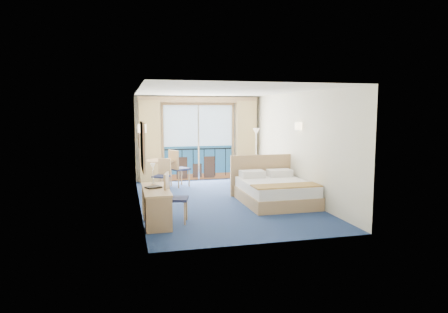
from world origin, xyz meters
TOP-DOWN VIEW (x-y plane):
  - floor at (0.00, 0.00)m, footprint 6.50×6.50m
  - room_walls at (0.00, 0.00)m, footprint 4.04×6.54m
  - balcony_door at (-0.01, 3.22)m, footprint 2.36×0.03m
  - curtain_left at (-1.55, 3.07)m, footprint 0.65×0.22m
  - curtain_right at (1.55, 3.07)m, footprint 0.65×0.22m
  - pelmet at (0.00, 3.10)m, footprint 3.80×0.25m
  - mirror at (-1.97, -1.50)m, footprint 0.05×1.25m
  - wall_print at (-1.97, 0.45)m, footprint 0.04×0.42m
  - sconce_left at (-1.94, -0.60)m, footprint 0.18×0.18m
  - sconce_right at (1.94, -0.15)m, footprint 0.18×0.18m
  - bed at (1.20, -0.47)m, footprint 1.71×2.04m
  - nightstand at (1.78, 0.87)m, footprint 0.40×0.38m
  - phone at (1.83, 0.84)m, footprint 0.17×0.14m
  - armchair at (1.59, 2.25)m, footprint 0.91×0.93m
  - floor_lamp at (1.60, 2.15)m, footprint 0.24×0.24m
  - desk at (-1.74, -1.92)m, footprint 0.51×1.48m
  - desk_chair at (-1.42, -1.60)m, footprint 0.54×0.53m
  - folder at (-1.78, -1.43)m, footprint 0.36×0.32m
  - desk_lamp at (-1.76, -1.09)m, footprint 0.12×0.12m
  - round_table at (-1.31, 2.19)m, footprint 0.89×0.89m
  - table_chair_a at (-0.83, 2.14)m, footprint 0.64×0.64m
  - table_chair_b at (-1.32, 1.56)m, footprint 0.55×0.55m

SIDE VIEW (x-z plane):
  - floor at x=0.00m, z-range 0.00..0.00m
  - nightstand at x=1.78m, z-range 0.00..0.52m
  - bed at x=1.20m, z-range -0.24..0.84m
  - armchair at x=1.59m, z-range 0.00..0.71m
  - desk at x=-1.74m, z-range 0.04..0.73m
  - table_chair_b at x=-1.32m, z-range 0.06..0.97m
  - phone at x=1.83m, z-range 0.52..0.60m
  - desk_chair at x=-1.42m, z-range 0.06..1.07m
  - round_table at x=-1.31m, z-range 0.21..1.01m
  - table_chair_a at x=-0.83m, z-range 0.07..1.16m
  - folder at x=-1.78m, z-range 0.69..0.72m
  - desk_lamp at x=-1.76m, z-range 0.80..1.24m
  - balcony_door at x=-0.01m, z-range -0.12..2.40m
  - curtain_left at x=-1.55m, z-range 0.00..2.55m
  - curtain_right at x=1.55m, z-range 0.00..2.55m
  - floor_lamp at x=1.60m, z-range 0.44..2.14m
  - mirror at x=-1.97m, z-range 1.08..2.03m
  - wall_print at x=-1.97m, z-range 1.34..1.86m
  - room_walls at x=0.00m, z-range 0.42..3.14m
  - sconce_left at x=-1.94m, z-range 1.76..1.94m
  - sconce_right at x=1.94m, z-range 1.76..1.94m
  - pelmet at x=0.00m, z-range 2.49..2.67m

